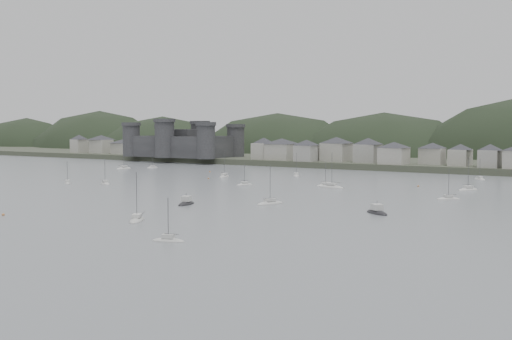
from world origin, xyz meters
The scene contains 10 objects.
ground centered at (0.00, 0.00, 0.00)m, with size 900.00×900.00×0.00m, color slate.
far_shore_land centered at (0.00, 295.00, 1.50)m, with size 900.00×250.00×3.00m, color #383D2D.
forested_ridge centered at (4.83, 269.40, -11.28)m, with size 851.55×103.94×102.57m.
castle centered at (-120.00, 179.80, 10.96)m, with size 66.00×43.00×20.00m.
waterfront_town centered at (50.59, 183.34, 8.66)m, with size 451.48×28.46×12.92m.
sailboat_lead centered at (-51.90, 56.17, 0.18)m, with size 7.69×5.27×10.12m.
moored_fleet centered at (-12.18, 64.70, 0.18)m, with size 263.24×172.52×13.25m.
motor_launch_near centered at (56.77, 40.35, 0.29)m, with size 8.02×6.98×3.88m.
motor_launch_far centered at (8.41, 28.60, 0.29)m, with size 4.59×8.19×3.85m.
mooring_buoys centered at (-8.05, 64.94, 0.15)m, with size 186.08×132.72×0.70m.
Camera 1 is at (110.23, -93.48, 20.44)m, focal length 42.42 mm.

